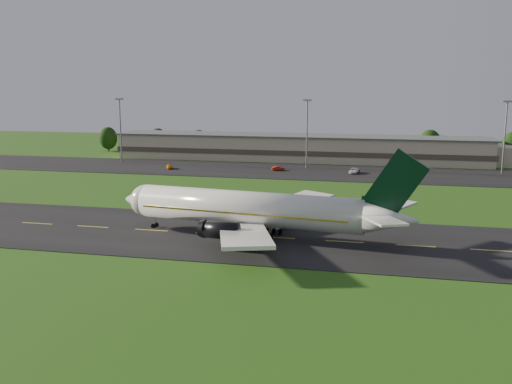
% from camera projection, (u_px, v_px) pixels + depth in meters
% --- Properties ---
extents(ground, '(360.00, 360.00, 0.00)m').
position_uv_depth(ground, '(212.00, 234.00, 95.64)').
color(ground, '#244711').
rests_on(ground, ground).
extents(taxiway, '(220.00, 30.00, 0.10)m').
position_uv_depth(taxiway, '(212.00, 234.00, 95.63)').
color(taxiway, black).
rests_on(taxiway, ground).
extents(apron, '(260.00, 30.00, 0.10)m').
position_uv_depth(apron, '(285.00, 171.00, 164.62)').
color(apron, black).
rests_on(apron, ground).
extents(airliner, '(51.20, 41.89, 15.57)m').
position_uv_depth(airliner, '(253.00, 209.00, 93.14)').
color(airliner, white).
rests_on(airliner, ground).
extents(terminal, '(145.00, 16.00, 8.40)m').
position_uv_depth(terminal, '(317.00, 149.00, 185.67)').
color(terminal, '#C7B298').
rests_on(terminal, ground).
extents(light_mast_west, '(2.40, 1.20, 20.35)m').
position_uv_depth(light_mast_west, '(120.00, 122.00, 181.79)').
color(light_mast_west, gray).
rests_on(light_mast_west, ground).
extents(light_mast_centre, '(2.40, 1.20, 20.35)m').
position_uv_depth(light_mast_centre, '(307.00, 125.00, 168.83)').
color(light_mast_centre, gray).
rests_on(light_mast_centre, ground).
extents(light_mast_east, '(2.40, 1.20, 20.35)m').
position_uv_depth(light_mast_east, '(505.00, 128.00, 156.95)').
color(light_mast_east, gray).
rests_on(light_mast_east, ground).
extents(tree_line, '(192.65, 9.69, 10.48)m').
position_uv_depth(tree_line, '(422.00, 144.00, 187.60)').
color(tree_line, black).
rests_on(tree_line, ground).
extents(service_vehicle_a, '(3.34, 4.14, 1.33)m').
position_uv_depth(service_vehicle_a, '(169.00, 167.00, 168.52)').
color(service_vehicle_a, orange).
rests_on(service_vehicle_a, apron).
extents(service_vehicle_b, '(3.98, 2.44, 1.24)m').
position_uv_depth(service_vehicle_b, '(278.00, 168.00, 164.92)').
color(service_vehicle_b, '#A6200B').
rests_on(service_vehicle_b, apron).
extents(service_vehicle_c, '(3.06, 5.52, 1.46)m').
position_uv_depth(service_vehicle_c, '(354.00, 171.00, 159.94)').
color(service_vehicle_c, silver).
rests_on(service_vehicle_c, apron).
extents(service_vehicle_d, '(4.66, 5.22, 1.46)m').
position_uv_depth(service_vehicle_d, '(405.00, 171.00, 159.74)').
color(service_vehicle_d, gold).
rests_on(service_vehicle_d, apron).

